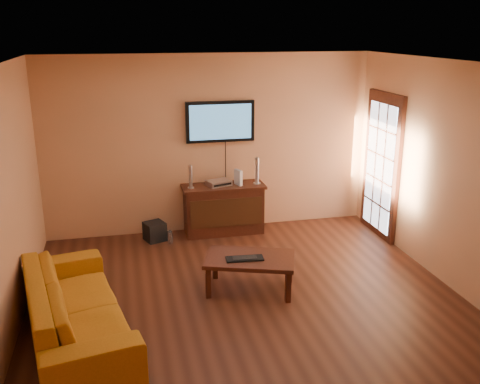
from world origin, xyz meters
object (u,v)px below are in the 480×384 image
object	(u,v)px
sofa	(75,297)
game_console	(238,177)
speaker_right	(257,172)
subwoofer	(155,231)
bottle	(170,237)
keyboard	(245,258)
coffee_table	(250,261)
media_console	(224,209)
television	(220,122)
av_receiver	(219,183)
speaker_left	(191,178)

from	to	relation	value
sofa	game_console	distance (m)	3.39
speaker_right	subwoofer	distance (m)	1.78
bottle	keyboard	distance (m)	1.90
bottle	coffee_table	bearing A→B (deg)	-64.78
speaker_right	bottle	world-z (taller)	speaker_right
coffee_table	keyboard	size ratio (longest dim) A/B	2.66
media_console	television	size ratio (longest dim) A/B	1.20
sofa	speaker_right	distance (m)	3.61
television	subwoofer	distance (m)	1.91
bottle	keyboard	xyz separation A→B (m)	(0.72, -1.73, 0.34)
av_receiver	bottle	distance (m)	1.09
keyboard	bottle	bearing A→B (deg)	112.51
coffee_table	av_receiver	xyz separation A→B (m)	(-0.00, 1.95, 0.43)
television	speaker_left	distance (m)	0.95
coffee_table	av_receiver	world-z (taller)	av_receiver
coffee_table	bottle	xyz separation A→B (m)	(-0.79, 1.68, -0.28)
coffee_table	speaker_right	xyz separation A→B (m)	(0.59, 1.91, 0.57)
coffee_table	game_console	distance (m)	1.99
sofa	av_receiver	distance (m)	3.23
av_receiver	game_console	distance (m)	0.31
subwoofer	speaker_right	bearing A→B (deg)	-18.55
television	av_receiver	distance (m)	0.92
media_console	speaker_left	distance (m)	0.73
sofa	av_receiver	xyz separation A→B (m)	(1.97, 2.53, 0.36)
media_console	sofa	bearing A→B (deg)	-129.07
speaker_right	keyboard	xyz separation A→B (m)	(-0.66, -1.96, -0.51)
coffee_table	keyboard	xyz separation A→B (m)	(-0.08, -0.05, 0.07)
speaker_left	keyboard	world-z (taller)	speaker_left
coffee_table	sofa	distance (m)	2.06
coffee_table	speaker_left	xyz separation A→B (m)	(-0.43, 1.90, 0.55)
coffee_table	subwoofer	bearing A→B (deg)	118.48
media_console	coffee_table	world-z (taller)	media_console
television	av_receiver	xyz separation A→B (m)	(-0.07, -0.18, -0.90)
av_receiver	bottle	world-z (taller)	av_receiver
speaker_right	keyboard	bearing A→B (deg)	-108.66
sofa	bottle	world-z (taller)	sofa
subwoofer	game_console	bearing A→B (deg)	-18.33
subwoofer	keyboard	world-z (taller)	keyboard
subwoofer	coffee_table	bearing A→B (deg)	-82.33
coffee_table	game_console	xyz separation A→B (m)	(0.29, 1.90, 0.51)
television	game_console	size ratio (longest dim) A/B	4.41
av_receiver	coffee_table	bearing A→B (deg)	-107.71
media_console	game_console	bearing A→B (deg)	-6.97
speaker_left	keyboard	bearing A→B (deg)	-79.56
speaker_right	speaker_left	bearing A→B (deg)	-179.41
speaker_left	keyboard	xyz separation A→B (m)	(0.36, -1.95, -0.48)
television	bottle	xyz separation A→B (m)	(-0.86, -0.45, -1.60)
media_console	subwoofer	xyz separation A→B (m)	(-1.07, -0.08, -0.24)
television	av_receiver	world-z (taller)	television
media_console	keyboard	xyz separation A→B (m)	(-0.14, -1.98, 0.06)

